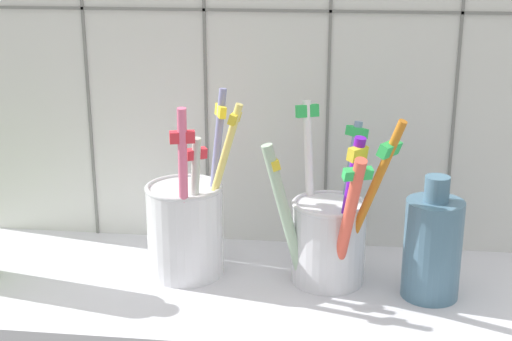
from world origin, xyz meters
TOP-DOWN VIEW (x-y plane):
  - counter_slab at (0.00, 0.00)cm, footprint 64.00×22.00cm
  - tile_wall_back at (0.00, 12.00)cm, footprint 64.00×2.20cm
  - toothbrush_cup_left at (-6.89, 2.01)cm, footprint 9.82×8.52cm
  - toothbrush_cup_right at (7.12, 1.85)cm, footprint 13.02×12.15cm
  - ceramic_vase at (16.65, -0.33)cm, footprint 5.33×5.33cm

SIDE VIEW (x-z plane):
  - counter_slab at x=0.00cm, z-range 0.00..2.00cm
  - ceramic_vase at x=16.65cm, z-range 1.08..12.84cm
  - toothbrush_cup_right at x=7.12cm, z-range -1.72..15.74cm
  - toothbrush_cup_left at x=-6.89cm, z-range -2.19..16.46cm
  - tile_wall_back at x=0.00cm, z-range 0.00..45.00cm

